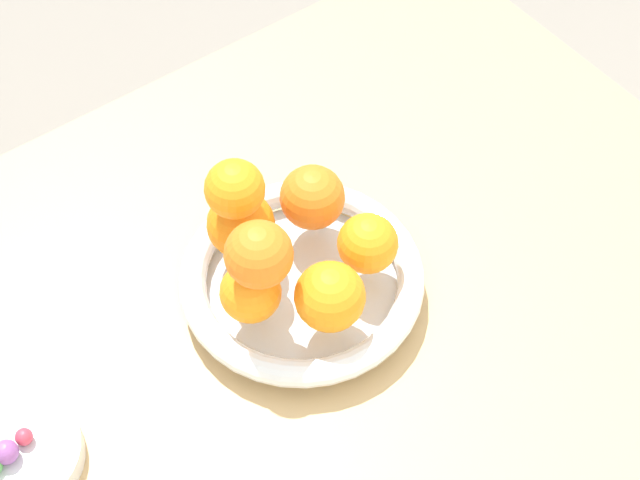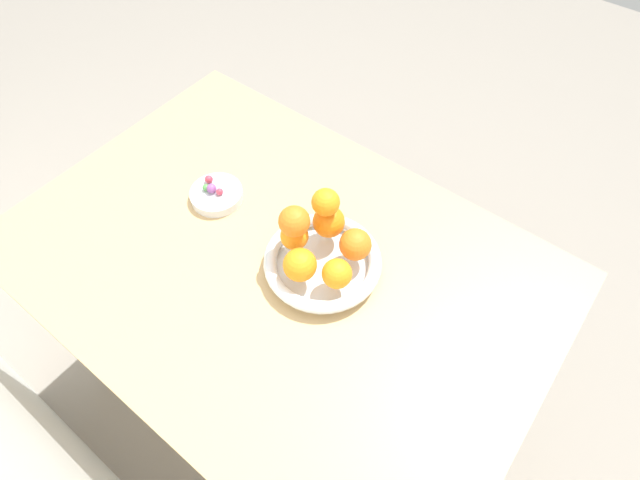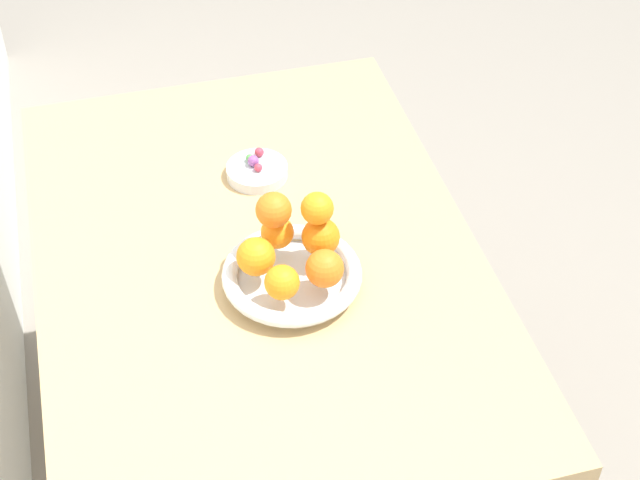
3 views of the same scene
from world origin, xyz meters
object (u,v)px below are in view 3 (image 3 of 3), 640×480
candy_ball_3 (259,152)px  orange_4 (282,282)px  orange_0 (325,268)px  orange_6 (274,210)px  orange_5 (317,208)px  orange_1 (321,237)px  orange_2 (277,232)px  candy_ball_0 (250,158)px  candy_dish (257,171)px  dining_table (259,290)px  orange_3 (256,257)px  fruit_bowl (292,276)px  candy_ball_1 (258,168)px  candy_ball_2 (253,161)px

candy_ball_3 → orange_4: bearing=173.4°
orange_0 → orange_6: bearing=31.1°
orange_5 → orange_1: bearing=-136.7°
orange_2 → candy_ball_0: size_ratio=3.62×
candy_dish → orange_5: 0.30m
dining_table → candy_dish: 0.24m
dining_table → candy_dish: bearing=-12.2°
orange_2 → orange_4: 0.12m
dining_table → orange_2: size_ratio=19.61×
candy_dish → candy_ball_3: candy_ball_3 is taller
candy_dish → orange_4: (-0.36, 0.03, 0.06)m
orange_5 → candy_ball_0: orange_5 is taller
candy_dish → orange_3: (-0.29, 0.06, 0.06)m
dining_table → orange_4: (-0.14, -0.01, 0.16)m
candy_ball_3 → orange_0: bearing=-175.8°
fruit_bowl → orange_1: size_ratio=3.62×
orange_3 → fruit_bowl: bearing=-99.5°
orange_0 → orange_6: size_ratio=1.05×
orange_3 → candy_ball_3: bearing=-12.8°
candy_dish → candy_ball_1: bearing=-179.1°
orange_0 → orange_1: 0.07m
candy_ball_2 → orange_1: bearing=-168.3°
orange_1 → candy_ball_1: size_ratio=4.15×
orange_4 → orange_1: bearing=-45.7°
orange_3 → orange_6: (0.04, -0.04, 0.05)m
candy_dish → orange_4: orange_4 is taller
dining_table → candy_ball_3: size_ratio=61.07×
candy_dish → orange_1: 0.28m
candy_ball_3 → fruit_bowl: bearing=177.2°
orange_5 → orange_6: 0.07m
candy_ball_0 → orange_4: bearing=176.3°
orange_4 → candy_ball_2: (0.36, -0.03, -0.04)m
candy_dish → orange_2: 0.24m
orange_1 → orange_6: bearing=70.4°
orange_1 → orange_5: (0.00, 0.00, 0.06)m
orange_5 → orange_6: bearing=72.9°
dining_table → candy_ball_2: size_ratio=50.99×
candy_ball_0 → candy_dish: bearing=-154.6°
dining_table → candy_dish: size_ratio=9.49×
dining_table → orange_6: 0.22m
fruit_bowl → orange_5: 0.13m
candy_ball_1 → dining_table: bearing=167.0°
dining_table → fruit_bowl: bearing=-155.4°
orange_5 → candy_ball_0: (0.29, 0.06, -0.10)m
orange_0 → orange_1: (0.07, -0.01, 0.00)m
orange_0 → candy_ball_3: bearing=4.2°
orange_4 → orange_2: bearing=-9.4°
orange_2 → candy_ball_2: bearing=-2.1°
dining_table → orange_6: orange_6 is taller
orange_2 → orange_6: 0.06m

